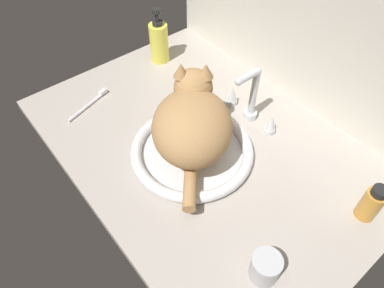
{
  "coord_description": "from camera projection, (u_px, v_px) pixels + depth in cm",
  "views": [
    {
      "loc": [
        47.96,
        -43.12,
        76.08
      ],
      "look_at": [
        1.33,
        -5.01,
        7.0
      ],
      "focal_mm": 32.31,
      "sensor_mm": 36.0,
      "label": 1
    }
  ],
  "objects": [
    {
      "name": "countertop",
      "position": [
        203.0,
        146.0,
        0.99
      ],
      "size": [
        100.18,
        68.91,
        3.0
      ],
      "primitive_type": "cube",
      "color": "#ADA399",
      "rests_on": "ground"
    },
    {
      "name": "faucet",
      "position": [
        251.0,
        101.0,
        0.98
      ],
      "size": [
        18.9,
        10.08,
        18.26
      ],
      "color": "silver",
      "rests_on": "countertop"
    },
    {
      "name": "soap_pump_bottle",
      "position": [
        159.0,
        42.0,
        1.18
      ],
      "size": [
        6.32,
        6.32,
        19.07
      ],
      "color": "#E5DB4C",
      "rests_on": "countertop"
    },
    {
      "name": "metal_jar",
      "position": [
        265.0,
        267.0,
        0.7
      ],
      "size": [
        6.31,
        6.31,
        6.91
      ],
      "color": "#B2B5BA",
      "rests_on": "countertop"
    },
    {
      "name": "backsplash_wall",
      "position": [
        300.0,
        39.0,
        0.98
      ],
      "size": [
        100.18,
        2.4,
        43.77
      ],
      "primitive_type": "cube",
      "color": "silver",
      "rests_on": "ground"
    },
    {
      "name": "amber_bottle",
      "position": [
        371.0,
        203.0,
        0.79
      ],
      "size": [
        4.7,
        4.7,
        10.61
      ],
      "color": "gold",
      "rests_on": "countertop"
    },
    {
      "name": "cat",
      "position": [
        192.0,
        120.0,
        0.87
      ],
      "size": [
        32.29,
        31.59,
        19.51
      ],
      "color": "tan",
      "rests_on": "sink_basin"
    },
    {
      "name": "toothbrush",
      "position": [
        89.0,
        104.0,
        1.07
      ],
      "size": [
        5.93,
        15.81,
        1.7
      ],
      "color": "silver",
      "rests_on": "countertop"
    },
    {
      "name": "sink_basin",
      "position": [
        192.0,
        150.0,
        0.94
      ],
      "size": [
        33.35,
        33.35,
        2.98
      ],
      "color": "white",
      "rests_on": "countertop"
    }
  ]
}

